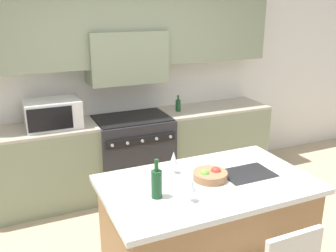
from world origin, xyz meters
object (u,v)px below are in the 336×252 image
(microwave, at_px, (53,114))
(wine_glass_near, at_px, (191,185))
(range_stove, at_px, (133,154))
(wine_bottle, at_px, (157,183))
(wine_glass_far, at_px, (174,158))
(oil_bottle_on_counter, at_px, (178,105))
(fruit_bowl, at_px, (210,175))

(microwave, xyz_separation_m, wine_glass_near, (0.68, -2.01, -0.07))
(microwave, bearing_deg, range_stove, -1.18)
(microwave, distance_m, wine_bottle, 1.92)
(range_stove, relative_size, wine_glass_far, 4.84)
(wine_glass_near, relative_size, wine_glass_far, 1.00)
(wine_bottle, xyz_separation_m, wine_glass_near, (0.20, -0.15, 0.02))
(range_stove, relative_size, oil_bottle_on_counter, 4.53)
(microwave, distance_m, fruit_bowl, 2.02)
(fruit_bowl, relative_size, oil_bottle_on_counter, 1.34)
(microwave, height_order, oil_bottle_on_counter, microwave)
(wine_bottle, distance_m, fruit_bowl, 0.52)
(range_stove, height_order, microwave, microwave)
(wine_bottle, height_order, oil_bottle_on_counter, wine_bottle)
(fruit_bowl, height_order, oil_bottle_on_counter, oil_bottle_on_counter)
(range_stove, bearing_deg, wine_glass_near, -96.49)
(wine_glass_near, relative_size, oil_bottle_on_counter, 0.94)
(range_stove, xyz_separation_m, wine_bottle, (-0.43, -1.84, 0.53))
(wine_glass_far, bearing_deg, oil_bottle_on_counter, 63.38)
(range_stove, distance_m, wine_bottle, 1.96)
(microwave, relative_size, fruit_bowl, 2.11)
(wine_glass_far, bearing_deg, wine_bottle, -131.41)
(wine_bottle, bearing_deg, fruit_bowl, 10.93)
(range_stove, distance_m, wine_glass_far, 1.62)
(range_stove, distance_m, wine_glass_near, 2.08)
(wine_glass_near, distance_m, oil_bottle_on_counter, 2.19)
(range_stove, xyz_separation_m, oil_bottle_on_counter, (0.63, 0.03, 0.55))
(fruit_bowl, bearing_deg, wine_glass_far, 134.50)
(wine_glass_near, xyz_separation_m, oil_bottle_on_counter, (0.86, 2.02, -0.00))
(fruit_bowl, distance_m, oil_bottle_on_counter, 1.85)
(range_stove, height_order, oil_bottle_on_counter, oil_bottle_on_counter)
(microwave, xyz_separation_m, wine_glass_far, (0.76, -1.53, -0.07))
(fruit_bowl, bearing_deg, oil_bottle_on_counter, 72.71)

